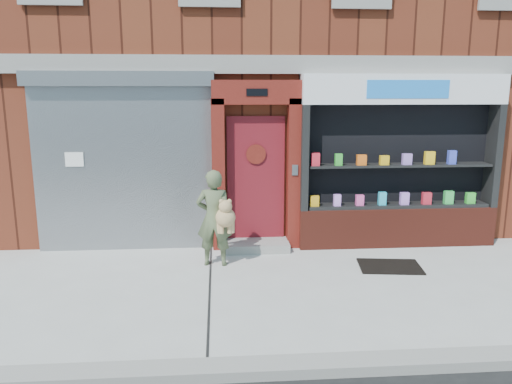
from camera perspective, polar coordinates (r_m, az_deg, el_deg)
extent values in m
plane|color=#9E9E99|center=(7.29, 7.17, -10.65)|extent=(80.00, 80.00, 0.00)
cube|color=gray|center=(5.39, 11.96, -18.71)|extent=(60.00, 0.30, 0.12)
cube|color=#552113|center=(12.73, 2.05, 17.38)|extent=(12.00, 8.00, 8.00)
cube|color=gray|center=(8.63, 5.13, 14.29)|extent=(12.00, 0.16, 0.30)
cube|color=gray|center=(8.79, -14.82, 2.45)|extent=(3.00, 0.10, 2.80)
cube|color=slate|center=(8.62, -15.44, 12.39)|extent=(3.10, 0.30, 0.24)
cube|color=white|center=(8.88, -20.05, 3.52)|extent=(0.30, 0.01, 0.24)
cube|color=#53130E|center=(8.58, -4.31, 1.91)|extent=(0.22, 0.28, 2.60)
cube|color=#53130E|center=(8.68, 4.31, 2.02)|extent=(0.22, 0.28, 2.60)
cube|color=#53130E|center=(8.48, 0.03, 11.34)|extent=(1.50, 0.28, 0.40)
cube|color=black|center=(8.33, 0.11, 11.33)|extent=(0.35, 0.01, 0.12)
cube|color=maroon|center=(8.73, -0.03, 1.45)|extent=(1.00, 0.06, 2.20)
cylinder|color=black|center=(8.62, -0.01, 4.35)|extent=(0.28, 0.02, 0.28)
cylinder|color=#53130E|center=(8.61, 0.00, 4.34)|extent=(0.34, 0.02, 0.34)
cube|color=gray|center=(8.75, 0.11, -6.14)|extent=(1.10, 0.55, 0.15)
cube|color=slate|center=(8.51, 4.48, 2.51)|extent=(0.10, 0.02, 0.18)
cube|color=maroon|center=(9.29, 15.66, -3.74)|extent=(3.50, 0.40, 0.70)
cube|color=black|center=(8.60, 5.46, 3.94)|extent=(0.12, 0.40, 1.80)
cube|color=black|center=(9.76, 25.46, 3.78)|extent=(0.12, 0.40, 1.80)
cube|color=black|center=(9.21, 15.70, 4.08)|extent=(3.30, 0.03, 1.80)
cube|color=black|center=(9.20, 15.79, -1.46)|extent=(3.20, 0.36, 0.06)
cube|color=black|center=(9.06, 16.05, 2.97)|extent=(3.20, 0.36, 0.04)
cube|color=white|center=(8.96, 16.53, 11.21)|extent=(3.50, 0.40, 0.50)
cube|color=blue|center=(8.77, 17.01, 11.18)|extent=(1.40, 0.01, 0.30)
cube|color=gold|center=(8.69, 6.69, -1.02)|extent=(0.15, 0.09, 0.18)
cube|color=#D08AF9|center=(8.77, 9.26, -0.92)|extent=(0.12, 0.09, 0.20)
cube|color=#E14B99|center=(8.88, 11.76, -0.92)|extent=(0.13, 0.09, 0.18)
cube|color=#29AED1|center=(8.99, 14.22, -0.73)|extent=(0.13, 0.09, 0.23)
cube|color=#B27BDE|center=(9.13, 16.60, -0.72)|extent=(0.15, 0.09, 0.22)
cube|color=red|center=(9.28, 18.91, -0.68)|extent=(0.15, 0.09, 0.21)
cube|color=green|center=(9.44, 21.14, -0.58)|extent=(0.16, 0.09, 0.23)
cube|color=green|center=(9.62, 23.29, -0.63)|extent=(0.16, 0.09, 0.19)
cube|color=red|center=(8.56, 6.81, 3.72)|extent=(0.14, 0.09, 0.22)
cube|color=green|center=(8.65, 9.41, 3.67)|extent=(0.12, 0.09, 0.20)
cube|color=orange|center=(8.75, 11.96, 3.60)|extent=(0.16, 0.09, 0.18)
cube|color=gold|center=(8.87, 14.44, 3.54)|extent=(0.15, 0.09, 0.16)
cube|color=#9F74D1|center=(9.01, 16.86, 3.61)|extent=(0.16, 0.09, 0.19)
cube|color=yellow|center=(9.16, 19.21, 3.70)|extent=(0.17, 0.09, 0.22)
cube|color=blue|center=(9.32, 21.47, 3.71)|extent=(0.13, 0.09, 0.24)
imported|color=#4F5B3C|center=(7.87, -4.82, -2.97)|extent=(0.60, 0.43, 1.54)
sphere|color=tan|center=(7.73, -3.51, -2.92)|extent=(0.31, 0.31, 0.31)
sphere|color=tan|center=(7.64, -3.52, -1.67)|extent=(0.21, 0.21, 0.21)
sphere|color=tan|center=(7.62, -3.99, -1.08)|extent=(0.07, 0.07, 0.07)
sphere|color=tan|center=(7.62, -3.06, -1.06)|extent=(0.07, 0.07, 0.07)
cylinder|color=tan|center=(7.77, -4.25, -4.03)|extent=(0.07, 0.07, 0.19)
cylinder|color=tan|center=(7.77, -2.73, -4.01)|extent=(0.07, 0.07, 0.19)
cylinder|color=tan|center=(7.75, -3.95, -4.07)|extent=(0.07, 0.07, 0.19)
cylinder|color=tan|center=(7.75, -3.03, -4.05)|extent=(0.07, 0.07, 0.19)
cube|color=black|center=(8.23, 15.05, -8.21)|extent=(1.03, 0.79, 0.02)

